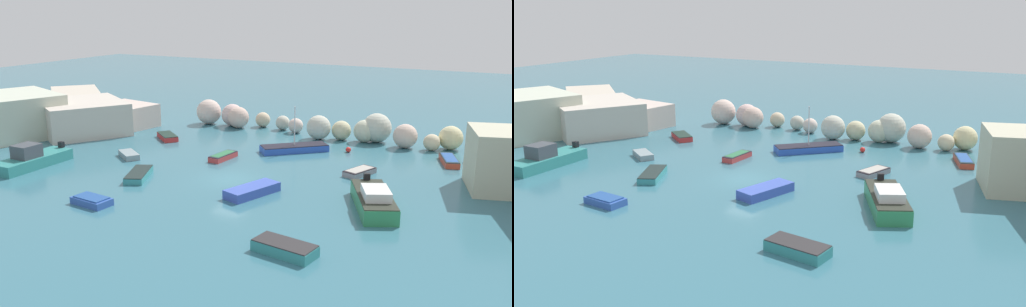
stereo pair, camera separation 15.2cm
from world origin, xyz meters
TOP-DOWN VIEW (x-y plane):
  - cove_water at (0.00, 0.00)m, footprint 160.00×160.00m
  - cliff_headland_left at (-27.19, 2.97)m, footprint 21.10×23.98m
  - rock_breakwater at (1.11, 16.16)m, footprint 31.89×4.49m
  - channel_buoy at (5.33, 11.59)m, footprint 0.48×0.48m
  - moored_boat_0 at (13.84, 11.97)m, footprint 2.17×3.62m
  - moored_boat_1 at (11.31, -1.30)m, footprint 4.57×6.50m
  - moored_boat_2 at (0.98, 9.60)m, footprint 5.62×5.32m
  - moored_boat_3 at (-15.83, -4.58)m, footprint 2.30×6.58m
  - moored_boat_4 at (3.13, -2.42)m, footprint 2.75×4.37m
  - moored_boat_5 at (-11.82, 8.20)m, footprint 3.22×2.94m
  - moored_boat_6 at (8.25, 5.54)m, footprint 2.07×3.01m
  - moored_boat_7 at (-10.72, 1.20)m, footprint 2.77×2.39m
  - moored_boat_8 at (-6.29, -2.95)m, footprint 2.81×3.97m
  - moored_boat_9 at (9.03, -9.92)m, footprint 3.59×2.00m
  - moored_boat_10 at (-3.32, 4.48)m, footprint 1.25×3.02m
  - moored_boat_11 at (-5.31, -8.97)m, footprint 2.79×1.66m

SIDE VIEW (x-z plane):
  - cove_water at x=0.00m, z-range 0.00..0.00m
  - channel_buoy at x=5.33m, z-range 0.00..0.48m
  - moored_boat_7 at x=-10.72m, z-range 0.00..0.48m
  - moored_boat_6 at x=8.25m, z-range 0.01..0.47m
  - moored_boat_8 at x=-6.29m, z-range 0.00..0.51m
  - moored_boat_5 at x=-11.82m, z-range 0.00..0.52m
  - moored_boat_11 at x=-5.31m, z-range -0.01..0.53m
  - moored_boat_10 at x=-3.32m, z-range 0.01..0.51m
  - moored_boat_0 at x=13.84m, z-range 0.01..0.55m
  - moored_boat_4 at x=3.13m, z-range 0.00..0.63m
  - moored_boat_2 at x=0.98m, z-range -1.71..2.35m
  - moored_boat_9 at x=9.03m, z-range 0.00..0.64m
  - moored_boat_1 at x=11.31m, z-range -0.17..1.44m
  - moored_boat_3 at x=-15.83m, z-range -0.33..1.61m
  - rock_breakwater at x=1.11m, z-range -0.25..2.50m
  - cliff_headland_left at x=-27.19m, z-range -0.45..3.73m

